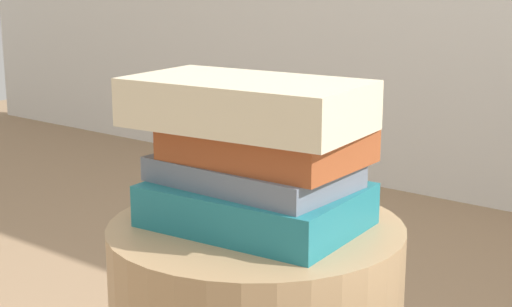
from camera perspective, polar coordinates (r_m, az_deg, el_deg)
name	(u,v)px	position (r m, az deg, el deg)	size (l,w,h in m)	color
book_teal	(259,205)	(1.01, 0.22, -3.79)	(0.26, 0.19, 0.05)	#1E727F
book_slate	(253,172)	(1.00, -0.21, -1.34)	(0.25, 0.16, 0.03)	slate
book_rust	(267,144)	(0.99, 0.78, 0.72)	(0.24, 0.17, 0.04)	#994723
book_cream	(246,104)	(0.98, -0.72, 3.70)	(0.30, 0.17, 0.06)	beige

